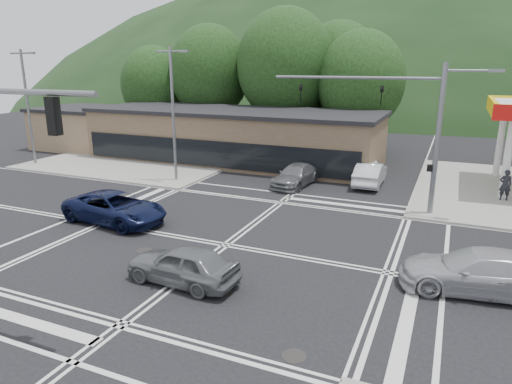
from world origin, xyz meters
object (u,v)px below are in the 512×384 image
at_px(car_queue_b, 369,169).
at_px(pedestrian, 505,185).
at_px(car_queue_a, 370,174).
at_px(car_northbound, 296,175).
at_px(car_blue_west, 115,208).
at_px(car_grey_center, 183,264).
at_px(car_silver_east, 479,272).

distance_m(car_queue_b, pedestrian, 8.81).
relative_size(car_queue_a, pedestrian, 2.58).
bearing_deg(car_northbound, pedestrian, 11.50).
relative_size(car_queue_a, car_northbound, 0.99).
bearing_deg(car_blue_west, car_queue_b, -29.77).
relative_size(car_grey_center, car_queue_a, 0.92).
bearing_deg(car_grey_center, car_silver_east, 112.86).
height_order(car_queue_b, pedestrian, pedestrian).
bearing_deg(car_queue_a, car_blue_west, 49.21).
bearing_deg(car_grey_center, pedestrian, 147.32).
relative_size(car_blue_west, car_silver_east, 1.03).
height_order(car_silver_east, car_queue_b, car_silver_east).
xyz_separation_m(car_blue_west, car_silver_east, (16.94, -0.80, 0.01)).
xyz_separation_m(car_grey_center, car_silver_east, (10.06, 3.61, 0.05)).
relative_size(car_blue_west, car_grey_center, 1.29).
distance_m(car_silver_east, pedestrian, 12.89).
height_order(car_blue_west, car_queue_a, car_blue_west).
height_order(car_grey_center, car_queue_a, car_queue_a).
relative_size(car_blue_west, car_queue_a, 1.19).
bearing_deg(car_queue_b, car_queue_a, 97.56).
bearing_deg(car_silver_east, car_grey_center, -77.77).
bearing_deg(car_queue_b, car_silver_east, 108.21).
distance_m(car_blue_west, car_queue_a, 16.74).
bearing_deg(pedestrian, car_queue_a, -13.00).
height_order(car_queue_a, car_queue_b, car_queue_a).
bearing_deg(car_northbound, car_silver_east, -40.96).
bearing_deg(car_queue_b, car_grey_center, 74.82).
height_order(car_silver_east, car_queue_a, car_silver_east).
height_order(car_queue_b, car_northbound, car_queue_b).
xyz_separation_m(car_grey_center, car_queue_a, (3.82, 17.30, 0.04)).
xyz_separation_m(car_grey_center, pedestrian, (11.80, 16.38, 0.33)).
distance_m(car_blue_west, car_silver_east, 16.95).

